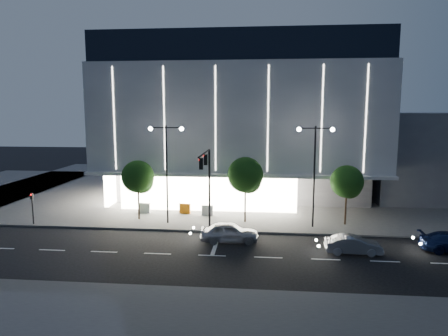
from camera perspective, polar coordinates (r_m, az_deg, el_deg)
ground at (r=30.93m, az=-5.12°, el=-11.26°), size 160.00×160.00×0.00m
sidewalk_museum at (r=53.64m, az=4.85°, el=-2.80°), size 70.00×40.00×0.15m
museum at (r=51.03m, az=2.67°, el=7.06°), size 30.00×25.80×18.00m
annex_building at (r=56.78m, az=26.64°, el=1.99°), size 16.00×20.00×10.00m
traffic_mast at (r=32.73m, az=-2.45°, el=-1.05°), size 0.33×5.89×7.07m
street_lamp_west at (r=35.93m, az=-8.21°, el=1.20°), size 3.16×0.36×9.00m
street_lamp_east at (r=35.22m, az=12.82°, el=0.94°), size 3.16×0.36×9.00m
ped_signal_far at (r=39.84m, az=-25.70°, el=-4.79°), size 0.22×0.24×3.00m
tree_left at (r=37.97m, az=-12.15°, el=-1.46°), size 3.02×3.02×5.72m
tree_mid at (r=36.20m, az=3.11°, el=-1.28°), size 3.25×3.25×6.15m
tree_right at (r=37.03m, az=17.17°, el=-2.12°), size 2.91×2.91×5.51m
car_lead at (r=31.82m, az=0.79°, el=-9.18°), size 4.72×2.21×1.56m
car_second at (r=30.84m, az=17.95°, el=-10.39°), size 4.02×1.42×1.32m
barrier_a at (r=39.94m, az=-5.62°, el=-5.80°), size 1.13×0.41×1.00m
barrier_b at (r=40.84m, az=-11.27°, el=-5.61°), size 1.12×0.35×1.00m
barrier_d at (r=39.10m, az=-2.39°, el=-6.07°), size 1.10×0.27×1.00m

